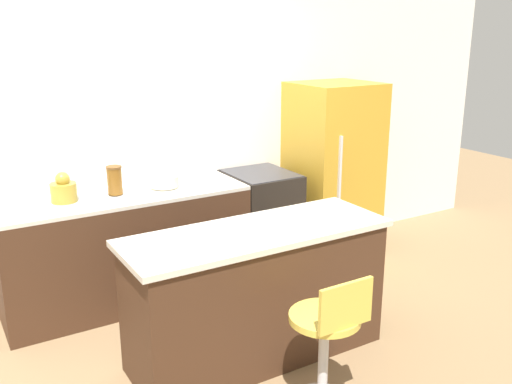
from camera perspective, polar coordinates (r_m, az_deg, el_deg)
name	(u,v)px	position (r m, az deg, el deg)	size (l,w,h in m)	color
ground_plane	(179,308)	(4.73, -7.69, -11.38)	(14.00, 14.00, 0.00)	#8E704C
wall_back	(141,135)	(4.91, -11.46, 5.59)	(8.00, 0.06, 2.60)	white
back_counter	(127,248)	(4.74, -12.80, -5.53)	(1.95, 0.63, 0.92)	#422819
kitchen_island	(257,294)	(3.88, 0.08, -10.12)	(1.79, 0.64, 0.91)	#422819
oven_range	(261,221)	(5.23, 0.47, -2.96)	(0.56, 0.64, 0.92)	black
refrigerator	(332,171)	(5.53, 7.66, 2.10)	(0.75, 0.72, 1.68)	gold
stool_chair	(327,343)	(3.41, 7.09, -14.75)	(0.42, 0.42, 0.87)	#B7B7BC
kettle	(64,190)	(4.47, -18.69, 0.19)	(0.19, 0.19, 0.23)	#B29333
mixing_bowl	(164,181)	(4.70, -9.16, 1.08)	(0.24, 0.24, 0.09)	beige
canister_jar	(115,180)	(4.56, -13.96, 1.17)	(0.12, 0.12, 0.22)	brown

